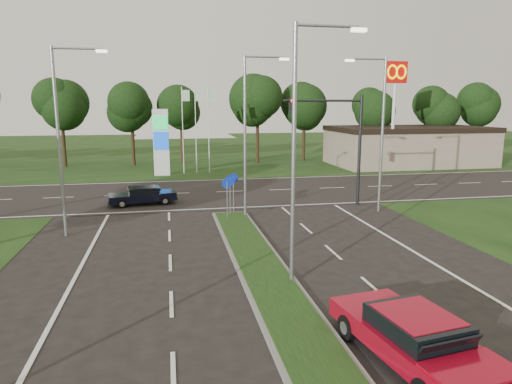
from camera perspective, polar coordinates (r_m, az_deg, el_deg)
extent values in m
plane|color=black|center=(11.57, 8.87, -22.46)|extent=(160.00, 160.00, 0.00)
cube|color=black|center=(64.47, -7.91, 5.05)|extent=(160.00, 50.00, 0.02)
cube|color=black|center=(33.84, -4.96, -0.02)|extent=(160.00, 12.00, 0.02)
cube|color=slate|center=(14.89, 3.52, -14.11)|extent=(2.00, 26.00, 0.12)
cube|color=gray|center=(51.93, 18.48, 5.46)|extent=(16.00, 9.00, 4.00)
cylinder|color=gray|center=(15.75, 4.71, 4.11)|extent=(0.16, 0.16, 9.00)
cylinder|color=gray|center=(16.19, 8.96, 19.83)|extent=(2.20, 0.10, 0.10)
cube|color=#FFF2CC|center=(16.57, 12.74, 19.14)|extent=(0.50, 0.22, 0.12)
cylinder|color=gray|center=(25.48, -1.39, 6.68)|extent=(0.16, 0.16, 9.00)
cylinder|color=gray|center=(25.75, 1.08, 16.53)|extent=(2.20, 0.10, 0.10)
cube|color=#FFF2CC|center=(26.00, 3.55, 16.24)|extent=(0.50, 0.22, 0.12)
cylinder|color=gray|center=(23.68, -23.40, 5.49)|extent=(0.16, 0.16, 9.00)
cylinder|color=gray|center=(23.54, -21.51, 16.35)|extent=(2.20, 0.10, 0.10)
cube|color=#FFF2CC|center=(23.37, -18.73, 16.32)|extent=(0.50, 0.22, 0.12)
cylinder|color=gray|center=(28.04, 15.48, 6.67)|extent=(0.16, 0.16, 9.00)
cylinder|color=gray|center=(27.63, 13.83, 15.84)|extent=(2.20, 0.10, 0.10)
cube|color=#FFF2CC|center=(27.19, 11.63, 15.80)|extent=(0.50, 0.22, 0.12)
cylinder|color=black|center=(29.71, 12.81, 5.07)|extent=(0.20, 0.20, 7.00)
cylinder|color=black|center=(28.66, 8.40, 11.23)|extent=(5.00, 0.14, 0.14)
cube|color=black|center=(28.07, 4.46, 10.71)|extent=(0.28, 0.28, 0.90)
sphere|color=#FF190C|center=(27.89, 4.57, 11.32)|extent=(0.20, 0.20, 0.20)
cylinder|color=gray|center=(25.31, -3.62, -1.14)|extent=(0.06, 0.06, 2.20)
cylinder|color=#0C26A5|center=(25.12, -3.65, 1.09)|extent=(0.56, 0.04, 0.56)
cylinder|color=gray|center=(26.32, -3.26, -0.68)|extent=(0.06, 0.06, 2.20)
cylinder|color=#0C26A5|center=(26.14, -3.28, 1.47)|extent=(0.56, 0.04, 0.56)
cylinder|color=gray|center=(27.04, -2.83, -0.36)|extent=(0.06, 0.06, 2.20)
cylinder|color=#0C26A5|center=(26.86, -2.85, 1.73)|extent=(0.56, 0.04, 0.56)
cube|color=silver|center=(42.20, -11.78, 6.04)|extent=(1.40, 0.30, 6.00)
cube|color=#0CA53F|center=(41.91, -11.88, 8.48)|extent=(1.30, 0.08, 1.20)
cube|color=#0C3FBF|center=(42.00, -11.79, 6.30)|extent=(1.30, 0.08, 1.60)
cylinder|color=silver|center=(43.15, -9.14, 7.56)|extent=(0.08, 0.08, 8.00)
cube|color=#B2D8B2|center=(43.11, -8.79, 11.83)|extent=(0.70, 0.02, 1.00)
cylinder|color=silver|center=(43.21, -7.53, 7.61)|extent=(0.08, 0.08, 8.00)
cube|color=#B2D8B2|center=(43.18, -7.17, 11.87)|extent=(0.70, 0.02, 1.00)
cylinder|color=silver|center=(43.30, -5.94, 7.65)|extent=(0.08, 0.08, 8.00)
cube|color=#B2D8B2|center=(43.28, -5.55, 11.90)|extent=(0.70, 0.02, 1.00)
cylinder|color=silver|center=(46.34, 16.77, 8.70)|extent=(0.30, 0.30, 10.00)
cube|color=#BF0C07|center=(46.43, 17.08, 14.13)|extent=(2.20, 0.35, 2.00)
torus|color=#FFC600|center=(46.02, 16.70, 14.18)|extent=(1.06, 0.16, 1.06)
torus|color=#FFC600|center=(46.44, 17.71, 14.09)|extent=(1.06, 0.16, 1.06)
cylinder|color=black|center=(49.36, -6.99, 5.91)|extent=(0.36, 0.36, 4.40)
sphere|color=black|center=(49.18, -7.11, 10.91)|extent=(6.00, 6.00, 6.00)
sphere|color=black|center=(49.02, -6.76, 12.09)|extent=(4.80, 4.80, 4.80)
cube|color=maroon|center=(12.48, 19.03, -17.08)|extent=(2.71, 5.13, 0.50)
cube|color=black|center=(12.20, 19.47, -15.27)|extent=(2.00, 2.38, 0.47)
cube|color=maroon|center=(12.10, 19.54, -14.27)|extent=(1.85, 1.98, 0.04)
cylinder|color=black|center=(13.25, 11.33, -16.26)|extent=(0.32, 0.71, 0.69)
cylinder|color=black|center=(14.21, 17.92, -14.65)|extent=(0.32, 0.71, 0.69)
cylinder|color=black|center=(12.20, 27.41, -19.86)|extent=(0.32, 0.71, 0.69)
cube|color=black|center=(30.35, -14.03, -0.56)|extent=(4.39, 2.35, 0.43)
cube|color=black|center=(30.29, -13.91, 0.21)|extent=(2.04, 1.72, 0.40)
cube|color=black|center=(30.25, -13.93, 0.58)|extent=(1.70, 1.59, 0.04)
cylinder|color=black|center=(29.54, -16.42, -1.44)|extent=(0.61, 0.28, 0.59)
cylinder|color=black|center=(31.05, -16.62, -0.87)|extent=(0.61, 0.28, 0.59)
cylinder|color=black|center=(29.81, -11.30, -1.09)|extent=(0.61, 0.28, 0.59)
cylinder|color=black|center=(31.31, -11.74, -0.54)|extent=(0.61, 0.28, 0.59)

